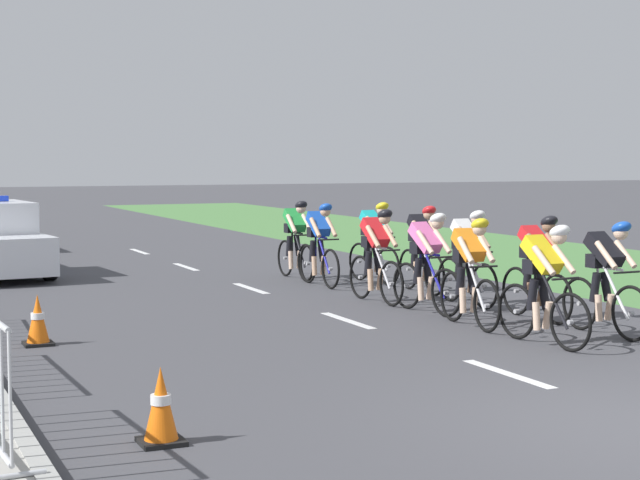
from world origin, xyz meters
The scene contains 15 objects.
grass_verge centered at (8.14, 14.00, 0.00)m, with size 7.00×60.00×0.01m, color #4C7F42.
lane_markings_centre centered at (0.00, 8.47, 0.00)m, with size 0.14×21.60×0.01m.
cyclist_lead centered at (1.38, 3.70, 0.79)m, with size 0.44×1.72×1.56m.
cyclist_second centered at (2.54, 3.93, 0.79)m, with size 0.42×1.72×1.56m.
cyclist_third centered at (1.30, 5.27, 0.79)m, with size 0.44×1.72×1.56m.
cyclist_fourth centered at (2.52, 5.40, 0.79)m, with size 0.42×1.72×1.56m.
cyclist_fifth centered at (1.41, 6.63, 0.79)m, with size 0.45×1.72×1.56m.
cyclist_sixth centered at (2.39, 7.05, 0.79)m, with size 0.42×1.72×1.56m.
cyclist_seventh centered at (1.23, 7.95, 0.79)m, with size 0.43×1.72×1.56m.
cyclist_eighth centered at (2.51, 8.71, 0.79)m, with size 0.43×1.72×1.56m.
cyclist_ninth centered at (1.27, 10.29, 0.79)m, with size 0.42×1.72×1.56m.
cyclist_tenth centered at (2.40, 10.29, 0.79)m, with size 0.45×1.72×1.56m.
cyclist_eleventh centered at (1.30, 11.47, 0.79)m, with size 0.42×1.72×1.56m.
traffic_cone_near centered at (-4.17, 1.35, 0.31)m, with size 0.36×0.36×0.64m.
traffic_cone_mid centered at (-4.38, 6.31, 0.31)m, with size 0.36×0.36×0.64m.
Camera 1 is at (-6.35, -6.67, 2.33)m, focal length 57.47 mm.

